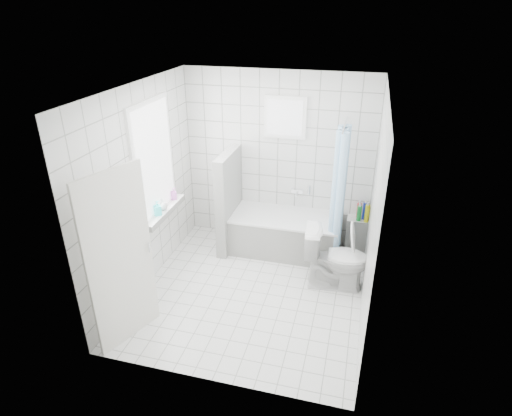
# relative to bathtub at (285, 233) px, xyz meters

# --- Properties ---
(ground) EXTENTS (3.00, 3.00, 0.00)m
(ground) POSITION_rel_bathtub_xyz_m (-0.22, -1.12, -0.29)
(ground) COLOR white
(ground) RESTS_ON ground
(ceiling) EXTENTS (3.00, 3.00, 0.00)m
(ceiling) POSITION_rel_bathtub_xyz_m (-0.22, -1.12, 2.31)
(ceiling) COLOR white
(ceiling) RESTS_ON ground
(wall_back) EXTENTS (2.80, 0.02, 2.60)m
(wall_back) POSITION_rel_bathtub_xyz_m (-0.22, 0.38, 1.01)
(wall_back) COLOR white
(wall_back) RESTS_ON ground
(wall_front) EXTENTS (2.80, 0.02, 2.60)m
(wall_front) POSITION_rel_bathtub_xyz_m (-0.22, -2.62, 1.01)
(wall_front) COLOR white
(wall_front) RESTS_ON ground
(wall_left) EXTENTS (0.02, 3.00, 2.60)m
(wall_left) POSITION_rel_bathtub_xyz_m (-1.62, -1.12, 1.01)
(wall_left) COLOR white
(wall_left) RESTS_ON ground
(wall_right) EXTENTS (0.02, 3.00, 2.60)m
(wall_right) POSITION_rel_bathtub_xyz_m (1.18, -1.12, 1.01)
(wall_right) COLOR white
(wall_right) RESTS_ON ground
(window_left) EXTENTS (0.01, 0.90, 1.40)m
(window_left) POSITION_rel_bathtub_xyz_m (-1.57, -0.82, 1.31)
(window_left) COLOR white
(window_left) RESTS_ON wall_left
(window_back) EXTENTS (0.50, 0.01, 0.50)m
(window_back) POSITION_rel_bathtub_xyz_m (-0.12, 0.33, 1.66)
(window_back) COLOR white
(window_back) RESTS_ON wall_back
(window_sill) EXTENTS (0.18, 1.02, 0.08)m
(window_sill) POSITION_rel_bathtub_xyz_m (-1.53, -0.82, 0.57)
(window_sill) COLOR white
(window_sill) RESTS_ON wall_left
(door) EXTENTS (0.32, 0.76, 2.00)m
(door) POSITION_rel_bathtub_xyz_m (-1.33, -2.23, 0.71)
(door) COLOR silver
(door) RESTS_ON ground
(bathtub) EXTENTS (1.58, 0.77, 0.58)m
(bathtub) POSITION_rel_bathtub_xyz_m (0.00, 0.00, 0.00)
(bathtub) COLOR white
(bathtub) RESTS_ON ground
(partition_wall) EXTENTS (0.15, 0.85, 1.50)m
(partition_wall) POSITION_rel_bathtub_xyz_m (-0.86, -0.05, 0.46)
(partition_wall) COLOR white
(partition_wall) RESTS_ON ground
(tiled_ledge) EXTENTS (0.40, 0.24, 0.55)m
(tiled_ledge) POSITION_rel_bathtub_xyz_m (1.08, 0.25, -0.02)
(tiled_ledge) COLOR white
(tiled_ledge) RESTS_ON ground
(toilet) EXTENTS (0.86, 0.53, 0.84)m
(toilet) POSITION_rel_bathtub_xyz_m (0.81, -0.71, 0.13)
(toilet) COLOR white
(toilet) RESTS_ON ground
(curtain_rod) EXTENTS (0.02, 0.80, 0.02)m
(curtain_rod) POSITION_rel_bathtub_xyz_m (0.73, -0.02, 1.71)
(curtain_rod) COLOR silver
(curtain_rod) RESTS_ON wall_back
(shower_curtain) EXTENTS (0.14, 0.48, 1.78)m
(shower_curtain) POSITION_rel_bathtub_xyz_m (0.73, -0.16, 0.81)
(shower_curtain) COLOR #54AFF6
(shower_curtain) RESTS_ON curtain_rod
(tub_faucet) EXTENTS (0.18, 0.06, 0.06)m
(tub_faucet) POSITION_rel_bathtub_xyz_m (0.10, 0.33, 0.56)
(tub_faucet) COLOR silver
(tub_faucet) RESTS_ON wall_back
(sill_bottles) EXTENTS (0.17, 0.62, 0.19)m
(sill_bottles) POSITION_rel_bathtub_xyz_m (-1.52, -0.82, 0.70)
(sill_bottles) COLOR silver
(sill_bottles) RESTS_ON window_sill
(ledge_bottles) EXTENTS (0.18, 0.17, 0.27)m
(ledge_bottles) POSITION_rel_bathtub_xyz_m (1.08, 0.23, 0.38)
(ledge_bottles) COLOR #178F36
(ledge_bottles) RESTS_ON tiled_ledge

